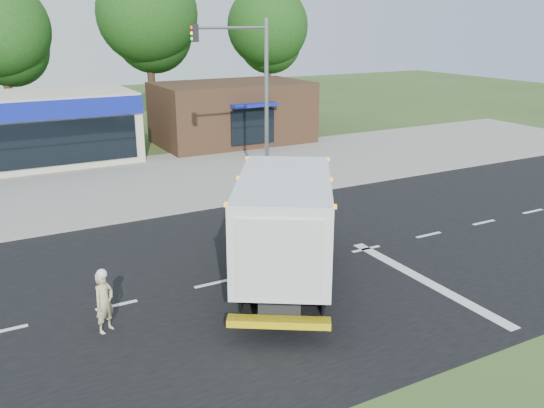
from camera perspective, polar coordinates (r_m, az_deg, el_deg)
The scene contains 10 objects.
ground at distance 19.52m, azimuth 2.25°, elevation -6.11°, with size 120.00×120.00×0.00m, color #385123.
road_asphalt at distance 19.51m, azimuth 2.25°, elevation -6.09°, with size 60.00×14.00×0.02m, color black.
sidewalk at distance 26.42m, azimuth -6.88°, elevation 0.35°, with size 60.00×2.40×0.12m, color gray.
parking_apron at distance 31.70m, azimuth -10.82°, elevation 3.00°, with size 60.00×9.00×0.02m, color gray.
lane_markings at distance 19.18m, azimuth 7.83°, elevation -6.65°, with size 55.20×7.00×0.01m.
ems_box_truck at distance 17.75m, azimuth 1.33°, elevation -1.36°, with size 6.44×8.21×3.60m.
emergency_worker at distance 15.87m, azimuth -16.29°, elevation -9.21°, with size 0.73×0.67×1.79m.
brown_storefront at distance 39.27m, azimuth -3.94°, elevation 9.03°, with size 10.00×6.70×4.00m.
traffic_signal_pole at distance 25.83m, azimuth -1.84°, elevation 11.12°, with size 3.51×0.25×8.00m.
background_trees at distance 44.27m, azimuth -18.48°, elevation 16.17°, with size 36.77×7.39×12.10m.
Camera 1 is at (-9.22, -15.30, 7.86)m, focal length 38.00 mm.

